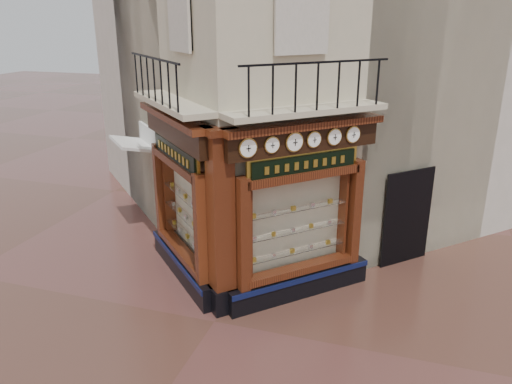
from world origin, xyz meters
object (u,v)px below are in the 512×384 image
at_px(corner_pilaster, 221,226).
at_px(clock_f, 353,135).
at_px(awning, 140,231).
at_px(signboard_right, 304,164).
at_px(clock_b, 272,145).
at_px(signboard_left, 175,153).
at_px(clock_e, 334,137).
at_px(clock_c, 294,142).
at_px(clock_d, 314,140).
at_px(clock_a, 248,148).

height_order(corner_pilaster, clock_f, corner_pilaster).
xyz_separation_m(clock_f, awning, (-6.13, 1.38, -3.62)).
xyz_separation_m(awning, signboard_right, (5.27, -2.09, 3.10)).
xyz_separation_m(clock_f, signboard_right, (-0.86, -0.71, -0.52)).
bearing_deg(clock_b, awning, 104.98).
xyz_separation_m(awning, signboard_left, (2.35, -2.09, 3.10)).
xyz_separation_m(clock_e, awning, (-5.79, 1.72, -3.62)).
height_order(clock_c, clock_d, clock_c).
xyz_separation_m(clock_e, signboard_left, (-3.45, -0.37, -0.52)).
bearing_deg(signboard_right, clock_d, -39.53).
xyz_separation_m(corner_pilaster, clock_e, (1.99, 1.38, 1.67)).
xyz_separation_m(clock_b, signboard_left, (-2.41, 0.66, -0.52)).
xyz_separation_m(clock_a, signboard_left, (-2.05, 1.03, -0.52)).
relative_size(clock_b, clock_e, 0.94).
bearing_deg(clock_c, clock_e, 0.00).
distance_m(awning, signboard_left, 4.41).
relative_size(clock_d, awning, 0.21).
relative_size(corner_pilaster, signboard_left, 1.95).
bearing_deg(clock_d, corner_pilaster, 167.23).
bearing_deg(clock_e, clock_b, -180.00).
bearing_deg(signboard_left, clock_d, -134.69).
bearing_deg(clock_e, signboard_right, 170.11).
xyz_separation_m(clock_f, signboard_left, (-3.79, -0.71, -0.52)).
bearing_deg(clock_a, signboard_right, 4.69).
distance_m(clock_d, clock_f, 0.98).
relative_size(clock_c, clock_d, 1.18).
xyz_separation_m(clock_c, signboard_right, (0.15, 0.31, -0.52)).
xyz_separation_m(clock_c, signboard_left, (-2.77, 0.31, -0.52)).
distance_m(clock_e, awning, 7.04).
bearing_deg(awning, clock_c, -160.06).
bearing_deg(clock_e, clock_a, -180.00).
bearing_deg(signboard_right, awning, 113.40).
xyz_separation_m(clock_a, clock_c, (0.72, 0.72, 0.00)).
xyz_separation_m(clock_b, clock_e, (1.04, 1.04, 0.00)).
bearing_deg(clock_a, signboard_left, 108.29).
bearing_deg(awning, corner_pilaster, -174.15).
bearing_deg(signboard_left, corner_pilaster, -169.75).
bearing_deg(clock_e, clock_d, 180.00).
bearing_deg(signboard_right, clock_a, -175.31).
bearing_deg(clock_c, awning, 109.94).
bearing_deg(clock_a, clock_b, 0.00).
height_order(corner_pilaster, clock_d, corner_pilaster).
bearing_deg(signboard_right, signboard_left, 135.00).
bearing_deg(clock_d, clock_e, -0.00).
bearing_deg(signboard_left, awning, 3.35).
distance_m(clock_f, signboard_left, 3.89).
bearing_deg(signboard_left, clock_f, -124.41).
bearing_deg(clock_c, signboard_left, 128.68).
relative_size(clock_b, signboard_right, 0.18).
bearing_deg(awning, clock_d, -155.82).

